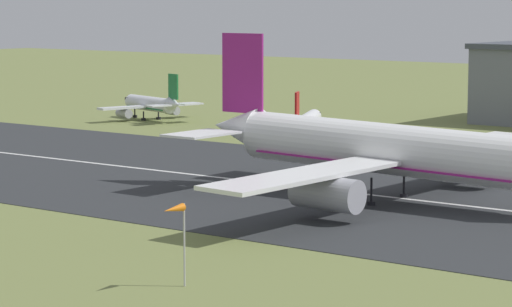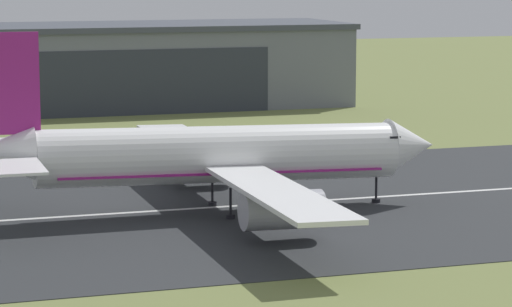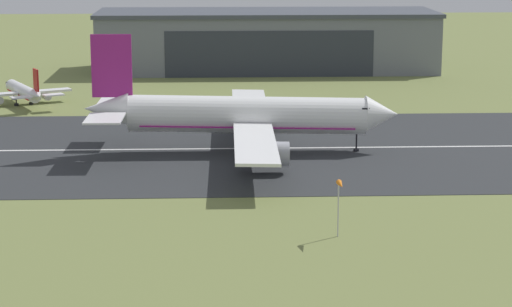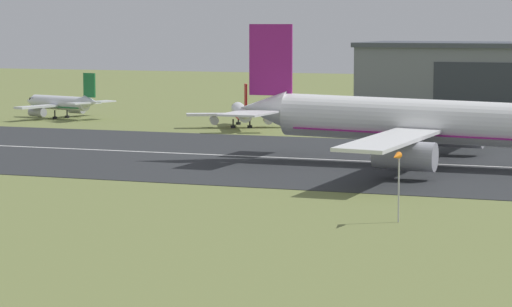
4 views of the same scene
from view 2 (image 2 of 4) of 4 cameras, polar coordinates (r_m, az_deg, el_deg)
name	(u,v)px [view 2 (image 2 of 4)]	position (r m, az deg, el deg)	size (l,w,h in m)	color
hangar_building	(112,66)	(201.25, -6.81, 4.12)	(78.12, 24.92, 13.75)	slate
airplane_landing	(215,157)	(113.54, -1.94, -0.15)	(45.78, 56.79, 17.33)	white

